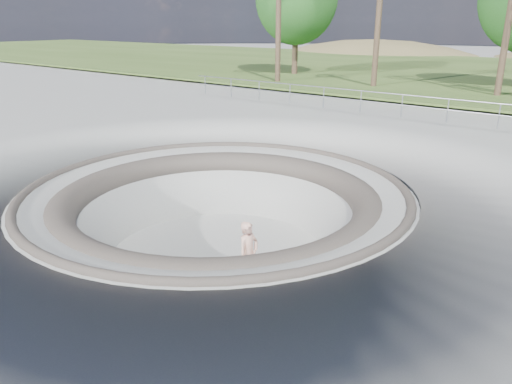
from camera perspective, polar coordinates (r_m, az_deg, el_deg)
ground at (r=13.33m, az=-4.52°, el=0.33°), size 180.00×180.00×0.00m
skate_bowl at (r=14.03m, az=-4.32°, el=-6.76°), size 14.00×14.00×4.10m
safety_railing at (r=23.17m, az=16.34°, el=9.45°), size 25.00×0.06×1.03m
skateboard at (r=12.31m, az=-0.84°, el=-10.64°), size 0.89×0.45×0.09m
skater at (r=11.92m, az=-0.86°, el=-7.13°), size 0.42×0.62×1.64m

